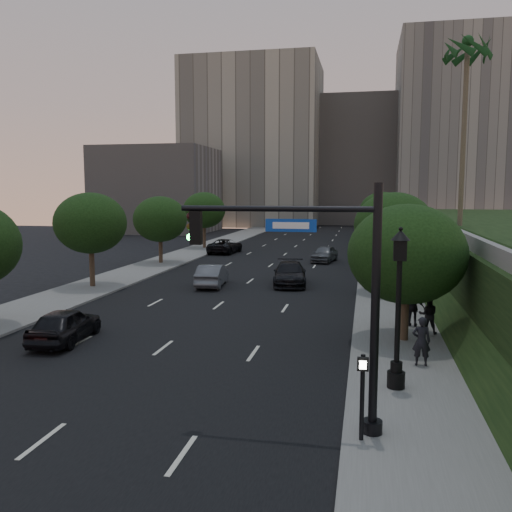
% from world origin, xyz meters
% --- Properties ---
extents(ground, '(160.00, 160.00, 0.00)m').
position_xyz_m(ground, '(0.00, 0.00, 0.00)').
color(ground, black).
rests_on(ground, ground).
extents(road_surface, '(16.00, 140.00, 0.02)m').
position_xyz_m(road_surface, '(0.00, 30.00, 0.01)').
color(road_surface, black).
rests_on(road_surface, ground).
extents(sidewalk_right, '(4.50, 140.00, 0.15)m').
position_xyz_m(sidewalk_right, '(10.25, 30.00, 0.07)').
color(sidewalk_right, slate).
rests_on(sidewalk_right, ground).
extents(sidewalk_left, '(4.50, 140.00, 0.15)m').
position_xyz_m(sidewalk_left, '(-10.25, 30.00, 0.07)').
color(sidewalk_left, slate).
rests_on(sidewalk_left, ground).
extents(parapet_wall, '(0.35, 90.00, 0.70)m').
position_xyz_m(parapet_wall, '(13.50, 28.00, 4.35)').
color(parapet_wall, slate).
rests_on(parapet_wall, embankment).
extents(office_block_left, '(26.00, 20.00, 32.00)m').
position_xyz_m(office_block_left, '(-14.00, 92.00, 16.00)').
color(office_block_left, '#9B9887').
rests_on(office_block_left, ground).
extents(office_block_mid, '(22.00, 18.00, 26.00)m').
position_xyz_m(office_block_mid, '(6.00, 102.00, 13.00)').
color(office_block_mid, gray).
rests_on(office_block_mid, ground).
extents(office_block_right, '(20.00, 22.00, 36.00)m').
position_xyz_m(office_block_right, '(24.00, 96.00, 18.00)').
color(office_block_right, gray).
rests_on(office_block_right, ground).
extents(office_block_filler, '(18.00, 16.00, 14.00)m').
position_xyz_m(office_block_filler, '(-26.00, 70.00, 7.00)').
color(office_block_filler, gray).
rests_on(office_block_filler, ground).
extents(tree_right_a, '(5.20, 5.20, 6.24)m').
position_xyz_m(tree_right_a, '(10.30, 8.00, 4.02)').
color(tree_right_a, '#38281C').
rests_on(tree_right_a, ground).
extents(tree_right_b, '(5.20, 5.20, 6.74)m').
position_xyz_m(tree_right_b, '(10.30, 20.00, 4.52)').
color(tree_right_b, '#38281C').
rests_on(tree_right_b, ground).
extents(tree_right_c, '(5.20, 5.20, 6.24)m').
position_xyz_m(tree_right_c, '(10.30, 33.00, 4.02)').
color(tree_right_c, '#38281C').
rests_on(tree_right_c, ground).
extents(tree_right_d, '(5.20, 5.20, 6.74)m').
position_xyz_m(tree_right_d, '(10.30, 47.00, 4.52)').
color(tree_right_d, '#38281C').
rests_on(tree_right_d, ground).
extents(tree_right_e, '(5.20, 5.20, 6.24)m').
position_xyz_m(tree_right_e, '(10.30, 62.00, 4.02)').
color(tree_right_e, '#38281C').
rests_on(tree_right_e, ground).
extents(tree_left_b, '(5.00, 5.00, 6.71)m').
position_xyz_m(tree_left_b, '(-10.30, 18.00, 4.58)').
color(tree_left_b, '#38281C').
rests_on(tree_left_b, ground).
extents(tree_left_c, '(5.00, 5.00, 6.34)m').
position_xyz_m(tree_left_c, '(-10.30, 31.00, 4.21)').
color(tree_left_c, '#38281C').
rests_on(tree_left_c, ground).
extents(tree_left_d, '(5.00, 5.00, 6.71)m').
position_xyz_m(tree_left_d, '(-10.30, 45.00, 4.58)').
color(tree_left_d, '#38281C').
rests_on(tree_left_d, ground).
extents(palm_far, '(3.20, 3.20, 15.50)m').
position_xyz_m(palm_far, '(16.00, 30.00, 17.64)').
color(palm_far, '#4C4233').
rests_on(palm_far, embankment).
extents(traffic_signal_mast, '(5.68, 0.56, 7.00)m').
position_xyz_m(traffic_signal_mast, '(7.71, -1.97, 3.67)').
color(traffic_signal_mast, black).
rests_on(traffic_signal_mast, ground).
extents(street_lamp, '(0.64, 0.64, 5.62)m').
position_xyz_m(street_lamp, '(9.63, 1.74, 2.63)').
color(street_lamp, black).
rests_on(street_lamp, ground).
extents(pedestrian_signal, '(0.30, 0.33, 2.50)m').
position_xyz_m(pedestrian_signal, '(8.51, -2.52, 1.57)').
color(pedestrian_signal, black).
rests_on(pedestrian_signal, ground).
extents(sedan_near_left, '(2.28, 4.78, 1.58)m').
position_xyz_m(sedan_near_left, '(-4.70, 5.07, 0.79)').
color(sedan_near_left, black).
rests_on(sedan_near_left, ground).
extents(sedan_mid_left, '(2.18, 5.00, 1.60)m').
position_xyz_m(sedan_mid_left, '(-2.24, 20.39, 0.80)').
color(sedan_mid_left, '#585A5F').
rests_on(sedan_mid_left, ground).
extents(sedan_far_left, '(3.02, 5.86, 1.58)m').
position_xyz_m(sedan_far_left, '(-6.67, 40.90, 0.79)').
color(sedan_far_left, black).
rests_on(sedan_far_left, ground).
extents(sedan_near_right, '(3.03, 5.95, 1.65)m').
position_xyz_m(sedan_near_right, '(3.16, 22.04, 0.83)').
color(sedan_near_right, black).
rests_on(sedan_near_right, ground).
extents(sedan_far_right, '(2.65, 4.91, 1.59)m').
position_xyz_m(sedan_far_right, '(4.65, 35.57, 0.79)').
color(sedan_far_right, '#515458').
rests_on(sedan_far_right, ground).
extents(pedestrian_a, '(0.71, 0.47, 1.90)m').
position_xyz_m(pedestrian_a, '(10.68, 4.36, 1.10)').
color(pedestrian_a, black).
rests_on(pedestrian_a, sidewalk_right).
extents(pedestrian_b, '(0.89, 0.70, 1.80)m').
position_xyz_m(pedestrian_b, '(11.45, 9.31, 1.05)').
color(pedestrian_b, black).
rests_on(pedestrian_b, sidewalk_right).
extents(pedestrian_c, '(1.15, 0.66, 1.84)m').
position_xyz_m(pedestrian_c, '(10.89, 10.61, 1.07)').
color(pedestrian_c, black).
rests_on(pedestrian_c, sidewalk_right).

